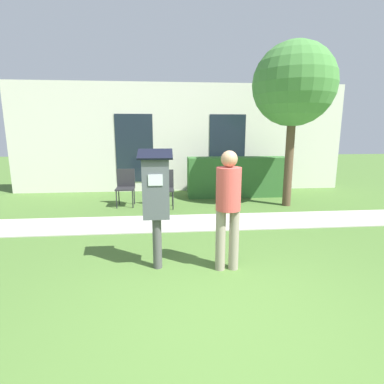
% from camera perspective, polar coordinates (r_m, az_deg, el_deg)
% --- Properties ---
extents(ground_plane, '(40.00, 40.00, 0.00)m').
position_cam_1_polar(ground_plane, '(3.15, 5.77, -23.82)').
color(ground_plane, '#476B2D').
extents(sidewalk, '(12.00, 1.10, 0.02)m').
position_cam_1_polar(sidewalk, '(6.04, -0.08, -5.84)').
color(sidewalk, '#B7B2A8').
rests_on(sidewalk, ground).
extents(building_facade, '(10.00, 0.26, 3.20)m').
position_cam_1_polar(building_facade, '(9.23, -2.07, 10.21)').
color(building_facade, silver).
rests_on(building_facade, ground).
extents(parking_meter, '(0.44, 0.31, 1.59)m').
position_cam_1_polar(parking_meter, '(3.88, -6.87, -0.41)').
color(parking_meter, '#4C4C4C').
rests_on(parking_meter, ground).
extents(person_standing, '(0.32, 0.32, 1.58)m').
position_cam_1_polar(person_standing, '(3.86, 6.90, -1.82)').
color(person_standing, gray).
rests_on(person_standing, ground).
extents(outdoor_chair_left, '(0.44, 0.44, 0.90)m').
position_cam_1_polar(outdoor_chair_left, '(7.51, -12.54, 1.43)').
color(outdoor_chair_left, '#262628').
rests_on(outdoor_chair_left, ground).
extents(outdoor_chair_middle, '(0.44, 0.44, 0.90)m').
position_cam_1_polar(outdoor_chair_middle, '(7.22, -5.25, 1.25)').
color(outdoor_chair_middle, '#262628').
rests_on(outdoor_chair_middle, ground).
extents(hedge_row, '(2.79, 0.60, 1.10)m').
position_cam_1_polar(hedge_row, '(8.50, 8.67, 2.88)').
color(hedge_row, '#33662D').
rests_on(hedge_row, ground).
extents(tree, '(1.90, 1.90, 3.82)m').
position_cam_1_polar(tree, '(7.66, 18.83, 18.68)').
color(tree, brown).
rests_on(tree, ground).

